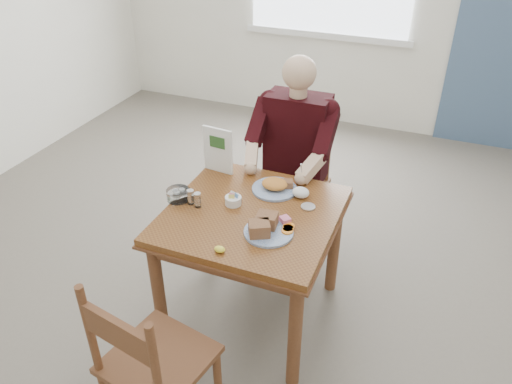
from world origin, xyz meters
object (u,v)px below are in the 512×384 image
at_px(diner, 293,146).
at_px(far_plate, 276,186).
at_px(chair_far, 296,183).
at_px(chair_near, 151,365).
at_px(table, 252,228).
at_px(near_plate, 267,227).

relative_size(diner, far_plate, 4.16).
xyz_separation_m(chair_far, chair_near, (-0.11, -1.68, 0.00)).
bearing_deg(chair_near, far_plate, 82.41).
distance_m(chair_near, diner, 1.63).
bearing_deg(table, near_plate, -45.48).
bearing_deg(diner, far_plate, -84.53).
height_order(chair_near, far_plate, chair_near).
bearing_deg(chair_far, table, -90.00).
xyz_separation_m(chair_far, far_plate, (0.04, -0.54, 0.30)).
xyz_separation_m(diner, near_plate, (0.14, -0.85, -0.03)).
distance_m(chair_far, chair_near, 1.69).
distance_m(chair_near, far_plate, 1.19).
height_order(table, near_plate, near_plate).
xyz_separation_m(chair_far, near_plate, (0.14, -0.94, 0.30)).
bearing_deg(near_plate, table, 134.52).
distance_m(chair_far, far_plate, 0.62).
bearing_deg(near_plate, chair_far, 98.55).
relative_size(table, chair_near, 0.97).
distance_m(diner, near_plate, 0.86).
xyz_separation_m(diner, far_plate, (0.04, -0.45, -0.03)).
bearing_deg(near_plate, far_plate, 103.84).
bearing_deg(chair_near, chair_far, 86.31).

